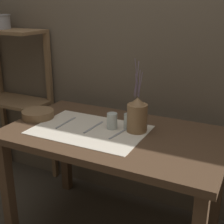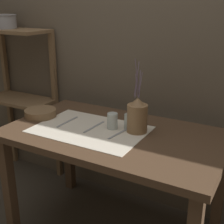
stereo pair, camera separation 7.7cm
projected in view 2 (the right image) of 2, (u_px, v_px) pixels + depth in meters
stone_wall_back at (150, 38)px, 2.03m from camera, size 7.00×0.06×2.40m
wooden_table at (114, 147)px, 1.83m from camera, size 1.26×0.74×0.72m
wooden_shelf_unit at (21, 78)px, 2.49m from camera, size 0.57×0.29×1.23m
linen_cloth at (90, 129)px, 1.83m from camera, size 0.65×0.44×0.00m
pitcher_with_flowers at (137, 116)px, 1.76m from camera, size 0.12×0.12×0.42m
wooden_bowl at (40, 113)px, 2.03m from camera, size 0.20×0.20×0.05m
glass_tumbler_near at (112, 121)px, 1.82m from camera, size 0.06×0.06×0.09m
glass_tumbler_far at (129, 122)px, 1.82m from camera, size 0.06×0.06×0.09m
fork_outer at (67, 122)px, 1.93m from camera, size 0.01×0.20×0.00m
fork_inner at (94, 127)px, 1.85m from camera, size 0.02×0.20×0.00m
spoon_outer at (125, 130)px, 1.81m from camera, size 0.05×0.21×0.02m
metal_pot_large at (3, 21)px, 2.35m from camera, size 0.20×0.20×0.10m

